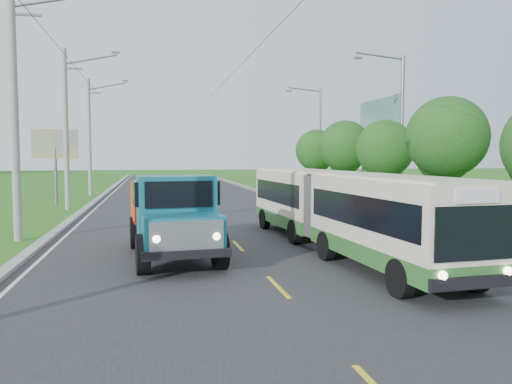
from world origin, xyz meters
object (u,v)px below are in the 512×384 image
object	(u,v)px
pole_mid	(67,128)
tree_fourth	(385,152)
planter_far	(318,199)
tree_back	(316,153)
tree_fifth	(345,149)
bus	(339,205)
pole_far	(90,136)
dump_truck	(172,211)
planter_mid	(364,211)
streetlight_mid	(399,129)
streetlight_far	(318,138)
tree_third	(446,142)
pole_near	(15,111)
billboard_left	(55,149)
planter_near	(446,232)
billboard_right	(379,127)

from	to	relation	value
pole_mid	tree_fourth	bearing A→B (deg)	-20.74
planter_far	tree_back	bearing A→B (deg)	73.12
tree_back	tree_fifth	bearing A→B (deg)	-90.00
planter_far	bus	world-z (taller)	bus
pole_far	dump_truck	distance (m)	29.34
planter_mid	bus	distance (m)	11.19
streetlight_mid	streetlight_far	size ratio (longest dim) A/B	1.00
bus	tree_third	bearing A→B (deg)	27.74
pole_far	tree_fifth	xyz separation A→B (m)	(18.12, -12.86, -1.24)
pole_near	billboard_left	size ratio (longest dim) A/B	1.92
planter_far	pole_near	bearing A→B (deg)	-142.37
planter_near	planter_mid	size ratio (longest dim) A/B	1.00
pole_far	tree_fifth	distance (m)	22.25
planter_mid	planter_far	distance (m)	8.00
tree_third	pole_far	bearing A→B (deg)	126.09
billboard_right	tree_fifth	bearing A→B (deg)	176.70
billboard_left	pole_mid	bearing A→B (deg)	-67.58
billboard_left	planter_mid	bearing A→B (deg)	-28.92
tree_back	streetlight_far	world-z (taller)	streetlight_far
tree_fourth	planter_far	world-z (taller)	tree_fourth
pole_far	tree_fifth	world-z (taller)	pole_far
pole_near	planter_near	xyz separation A→B (m)	(16.86, -3.00, -4.81)
billboard_right	dump_truck	bearing A→B (deg)	-133.51
pole_near	tree_third	bearing A→B (deg)	-2.71
planter_near	planter_mid	distance (m)	8.00
pole_far	tree_back	size ratio (longest dim) A/B	1.82
pole_far	tree_third	distance (m)	30.78
tree_third	dump_truck	xyz separation A→B (m)	(-12.30, -3.68, -2.44)
planter_mid	streetlight_mid	bearing A→B (deg)	0.00
planter_mid	bus	xyz separation A→B (m)	(-5.31, -9.76, 1.35)
tree_fifth	streetlight_mid	distance (m)	6.28
streetlight_far	billboard_left	world-z (taller)	streetlight_far
planter_near	tree_back	bearing A→B (deg)	86.43
pole_near	planter_near	distance (m)	17.79
streetlight_far	bus	world-z (taller)	streetlight_far
pole_far	billboard_left	distance (m)	9.17
tree_back	planter_far	bearing A→B (deg)	-106.88
tree_fourth	planter_far	xyz separation A→B (m)	(-1.26, 7.86, -3.30)
pole_near	streetlight_mid	size ratio (longest dim) A/B	1.10
planter_far	billboard_left	world-z (taller)	billboard_left
billboard_left	planter_near	bearing A→B (deg)	-44.84
bus	tree_fourth	bearing A→B (deg)	53.49
streetlight_mid	pole_mid	bearing A→B (deg)	159.68
tree_fourth	planter_mid	xyz separation A→B (m)	(-1.26, -0.14, -3.30)
pole_near	tree_fifth	size ratio (longest dim) A/B	1.72
tree_third	dump_truck	bearing A→B (deg)	-163.36
tree_fifth	tree_back	world-z (taller)	tree_fifth
tree_fourth	streetlight_far	xyz separation A→B (m)	(0.79, 13.86, 1.32)
streetlight_far	planter_mid	bearing A→B (deg)	-98.30
planter_mid	planter_near	bearing A→B (deg)	-90.00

